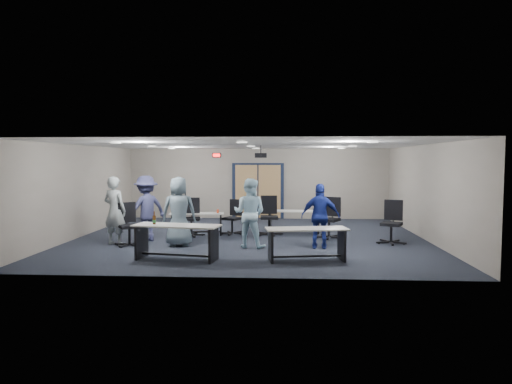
# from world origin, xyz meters

# --- Properties ---
(floor) EXTENTS (10.00, 10.00, 0.00)m
(floor) POSITION_xyz_m (0.00, 0.00, 0.00)
(floor) COLOR black
(floor) RESTS_ON ground
(back_wall) EXTENTS (10.00, 0.04, 2.70)m
(back_wall) POSITION_xyz_m (0.00, 4.50, 1.35)
(back_wall) COLOR gray
(back_wall) RESTS_ON floor
(front_wall) EXTENTS (10.00, 0.04, 2.70)m
(front_wall) POSITION_xyz_m (0.00, -4.50, 1.35)
(front_wall) COLOR gray
(front_wall) RESTS_ON floor
(left_wall) EXTENTS (0.04, 9.00, 2.70)m
(left_wall) POSITION_xyz_m (-5.00, 0.00, 1.35)
(left_wall) COLOR gray
(left_wall) RESTS_ON floor
(right_wall) EXTENTS (0.04, 9.00, 2.70)m
(right_wall) POSITION_xyz_m (5.00, 0.00, 1.35)
(right_wall) COLOR gray
(right_wall) RESTS_ON floor
(ceiling) EXTENTS (10.00, 9.00, 0.04)m
(ceiling) POSITION_xyz_m (0.00, 0.00, 2.70)
(ceiling) COLOR white
(ceiling) RESTS_ON back_wall
(double_door) EXTENTS (2.00, 0.07, 2.20)m
(double_door) POSITION_xyz_m (0.00, 4.46, 1.05)
(double_door) COLOR black
(double_door) RESTS_ON back_wall
(exit_sign) EXTENTS (0.32, 0.07, 0.18)m
(exit_sign) POSITION_xyz_m (-1.60, 4.44, 2.45)
(exit_sign) COLOR black
(exit_sign) RESTS_ON back_wall
(ceiling_projector) EXTENTS (0.35, 0.32, 0.37)m
(ceiling_projector) POSITION_xyz_m (0.30, 0.50, 2.40)
(ceiling_projector) COLOR black
(ceiling_projector) RESTS_ON ceiling
(ceiling_can_lights) EXTENTS (6.24, 5.74, 0.02)m
(ceiling_can_lights) POSITION_xyz_m (0.00, 0.25, 2.67)
(ceiling_can_lights) COLOR white
(ceiling_can_lights) RESTS_ON ceiling
(table_front_left) EXTENTS (2.04, 0.97, 1.09)m
(table_front_left) POSITION_xyz_m (-1.46, -2.98, 0.55)
(table_front_left) COLOR beige
(table_front_left) RESTS_ON floor
(table_front_right) EXTENTS (1.89, 0.88, 0.74)m
(table_front_right) POSITION_xyz_m (1.49, -2.93, 0.51)
(table_front_right) COLOR beige
(table_front_right) RESTS_ON floor
(table_back_left) EXTENTS (1.68, 0.72, 0.77)m
(table_back_left) POSITION_xyz_m (-1.64, 0.48, 0.45)
(table_back_left) COLOR beige
(table_back_left) RESTS_ON floor
(table_back_right) EXTENTS (1.72, 0.66, 0.69)m
(table_back_right) POSITION_xyz_m (1.31, 1.09, 0.47)
(table_back_right) COLOR beige
(table_back_right) RESTS_ON floor
(chair_back_a) EXTENTS (0.80, 0.80, 1.13)m
(chair_back_a) POSITION_xyz_m (-1.75, 0.21, 0.57)
(chair_back_a) COLOR black
(chair_back_a) RESTS_ON floor
(chair_back_b) EXTENTS (0.90, 0.90, 1.05)m
(chair_back_b) POSITION_xyz_m (-0.59, 0.65, 0.53)
(chair_back_b) COLOR black
(chair_back_b) RESTS_ON floor
(chair_back_c) EXTENTS (0.79, 0.79, 1.18)m
(chair_back_c) POSITION_xyz_m (0.55, 0.52, 0.59)
(chair_back_c) COLOR black
(chair_back_c) RESTS_ON floor
(chair_back_d) EXTENTS (1.02, 1.02, 1.19)m
(chair_back_d) POSITION_xyz_m (2.29, 0.07, 0.59)
(chair_back_d) COLOR black
(chair_back_d) RESTS_ON floor
(chair_loose_left) EXTENTS (0.99, 0.99, 1.14)m
(chair_loose_left) POSITION_xyz_m (-3.08, -1.40, 0.57)
(chair_loose_left) COLOR black
(chair_loose_left) RESTS_ON floor
(chair_loose_right) EXTENTS (0.98, 0.98, 1.18)m
(chair_loose_right) POSITION_xyz_m (3.89, -0.69, 0.59)
(chair_loose_right) COLOR black
(chair_loose_right) RESTS_ON floor
(person_gray) EXTENTS (0.77, 0.63, 1.83)m
(person_gray) POSITION_xyz_m (-3.52, -1.26, 0.92)
(person_gray) COLOR #8D9799
(person_gray) RESTS_ON floor
(person_plaid) EXTENTS (0.97, 0.70, 1.83)m
(person_plaid) POSITION_xyz_m (-1.77, -1.33, 0.92)
(person_plaid) COLOR slate
(person_plaid) RESTS_ON floor
(person_lightblue) EXTENTS (1.01, 0.88, 1.79)m
(person_lightblue) POSITION_xyz_m (0.10, -1.42, 0.89)
(person_lightblue) COLOR #BCE5FA
(person_lightblue) RESTS_ON floor
(person_navy) EXTENTS (1.01, 0.49, 1.66)m
(person_navy) POSITION_xyz_m (1.91, -1.44, 0.83)
(person_navy) COLOR navy
(person_navy) RESTS_ON floor
(person_back) EXTENTS (1.32, 1.31, 1.83)m
(person_back) POSITION_xyz_m (-2.85, -0.67, 0.92)
(person_back) COLOR #3A3C68
(person_back) RESTS_ON floor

